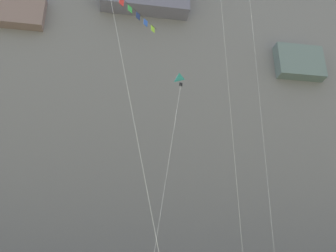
{
  "coord_description": "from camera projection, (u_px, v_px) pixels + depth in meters",
  "views": [
    {
      "loc": [
        -3.92,
        1.87,
        1.95
      ],
      "look_at": [
        -0.02,
        26.23,
        12.3
      ],
      "focal_mm": 39.21,
      "sensor_mm": 36.0,
      "label": 1
    }
  ],
  "objects": [
    {
      "name": "cliff_face",
      "position": [
        138.0,
        87.0,
        67.82
      ],
      "size": [
        180.0,
        23.36,
        69.5
      ],
      "color": "gray",
      "rests_on": "ground"
    },
    {
      "name": "kite_banner_mid_right",
      "position": [
        210.0,
        14.0,
        30.6
      ],
      "size": [
        1.88,
        4.03,
        25.77
      ],
      "color": "black",
      "rests_on": "ground"
    },
    {
      "name": "kite_banner_high_right",
      "position": [
        135.0,
        26.0,
        18.7
      ],
      "size": [
        2.81,
        6.83,
        15.43
      ],
      "color": "black",
      "rests_on": "ground"
    },
    {
      "name": "kite_delta_far_left",
      "position": [
        183.0,
        94.0,
        25.99
      ],
      "size": [
        3.61,
        5.57,
        15.22
      ],
      "color": "#38B2D1",
      "rests_on": "ground"
    }
  ]
}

